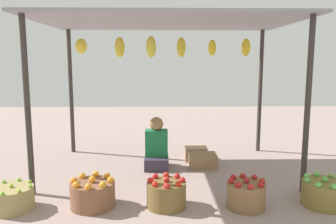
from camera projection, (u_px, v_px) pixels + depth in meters
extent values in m
plane|color=gray|center=(167.00, 168.00, 5.14)|extent=(14.00, 14.00, 0.00)
cylinder|color=#38332D|center=(27.00, 107.00, 3.98)|extent=(0.07, 0.07, 2.16)
cylinder|color=#38332D|center=(308.00, 106.00, 4.05)|extent=(0.07, 0.07, 2.16)
cylinder|color=#38332D|center=(71.00, 92.00, 5.91)|extent=(0.07, 0.07, 2.16)
cylinder|color=#38332D|center=(260.00, 92.00, 5.98)|extent=(0.07, 0.07, 2.16)
cube|color=gray|center=(167.00, 22.00, 4.82)|extent=(3.65, 2.26, 0.04)
ellipsoid|color=yellow|center=(81.00, 46.00, 4.67)|extent=(0.16, 0.16, 0.21)
ellipsoid|color=yellow|center=(120.00, 47.00, 5.02)|extent=(0.15, 0.15, 0.30)
ellipsoid|color=yellow|center=(151.00, 47.00, 4.92)|extent=(0.15, 0.15, 0.31)
ellipsoid|color=gold|center=(181.00, 47.00, 5.02)|extent=(0.13, 0.13, 0.29)
ellipsoid|color=yellow|center=(212.00, 48.00, 5.20)|extent=(0.12, 0.12, 0.24)
ellipsoid|color=yellow|center=(246.00, 47.00, 5.07)|extent=(0.13, 0.13, 0.26)
cube|color=#393041|center=(157.00, 162.00, 5.14)|extent=(0.36, 0.44, 0.18)
cube|color=#1C6E3B|center=(156.00, 143.00, 5.15)|extent=(0.34, 0.22, 0.40)
sphere|color=#967046|center=(156.00, 124.00, 5.10)|extent=(0.21, 0.21, 0.21)
cylinder|color=#9C8853|center=(12.00, 198.00, 3.69)|extent=(0.47, 0.47, 0.25)
sphere|color=#95C02F|center=(11.00, 186.00, 3.67)|extent=(0.04, 0.04, 0.04)
sphere|color=#94BF3A|center=(30.00, 186.00, 3.67)|extent=(0.04, 0.04, 0.04)
sphere|color=#8EC236|center=(30.00, 181.00, 3.82)|extent=(0.04, 0.04, 0.04)
sphere|color=#88C42F|center=(19.00, 180.00, 3.87)|extent=(0.04, 0.04, 0.04)
sphere|color=#8BCB39|center=(4.00, 182.00, 3.81)|extent=(0.04, 0.04, 0.04)
sphere|color=#83C936|center=(2.00, 194.00, 3.46)|extent=(0.04, 0.04, 0.04)
sphere|color=#94BE37|center=(19.00, 191.00, 3.53)|extent=(0.04, 0.04, 0.04)
cylinder|color=brown|center=(93.00, 194.00, 3.77)|extent=(0.50, 0.50, 0.28)
sphere|color=orange|center=(92.00, 180.00, 3.74)|extent=(0.08, 0.08, 0.08)
sphere|color=orange|center=(110.00, 180.00, 3.74)|extent=(0.08, 0.08, 0.08)
sphere|color=orange|center=(107.00, 176.00, 3.89)|extent=(0.08, 0.08, 0.08)
sphere|color=orange|center=(96.00, 174.00, 3.94)|extent=(0.08, 0.08, 0.08)
sphere|color=orange|center=(82.00, 176.00, 3.88)|extent=(0.08, 0.08, 0.08)
sphere|color=orange|center=(74.00, 180.00, 3.74)|extent=(0.08, 0.08, 0.08)
sphere|color=orange|center=(76.00, 185.00, 3.60)|extent=(0.08, 0.08, 0.08)
sphere|color=orange|center=(88.00, 187.00, 3.54)|extent=(0.08, 0.08, 0.08)
sphere|color=orange|center=(103.00, 185.00, 3.60)|extent=(0.08, 0.08, 0.08)
cylinder|color=brown|center=(166.00, 194.00, 3.76)|extent=(0.44, 0.44, 0.29)
sphere|color=red|center=(166.00, 180.00, 3.73)|extent=(0.07, 0.07, 0.07)
sphere|color=red|center=(182.00, 180.00, 3.74)|extent=(0.07, 0.07, 0.07)
sphere|color=red|center=(177.00, 176.00, 3.86)|extent=(0.07, 0.07, 0.07)
sphere|color=red|center=(166.00, 175.00, 3.91)|extent=(0.07, 0.07, 0.07)
sphere|color=red|center=(155.00, 176.00, 3.85)|extent=(0.07, 0.07, 0.07)
sphere|color=red|center=(150.00, 180.00, 3.73)|extent=(0.07, 0.07, 0.07)
sphere|color=red|center=(155.00, 184.00, 3.61)|extent=(0.07, 0.07, 0.07)
sphere|color=red|center=(167.00, 186.00, 3.56)|extent=(0.07, 0.07, 0.07)
sphere|color=red|center=(178.00, 184.00, 3.61)|extent=(0.07, 0.07, 0.07)
cylinder|color=brown|center=(246.00, 195.00, 3.73)|extent=(0.43, 0.43, 0.29)
sphere|color=#AB212C|center=(247.00, 180.00, 3.71)|extent=(0.07, 0.07, 0.07)
sphere|color=red|center=(262.00, 181.00, 3.71)|extent=(0.07, 0.07, 0.07)
sphere|color=#B02327|center=(254.00, 177.00, 3.83)|extent=(0.07, 0.07, 0.07)
sphere|color=red|center=(243.00, 176.00, 3.88)|extent=(0.07, 0.07, 0.07)
sphere|color=red|center=(233.00, 177.00, 3.83)|extent=(0.07, 0.07, 0.07)
sphere|color=#AC201C|center=(231.00, 181.00, 3.70)|extent=(0.07, 0.07, 0.07)
sphere|color=#B0171E|center=(238.00, 185.00, 3.59)|extent=(0.07, 0.07, 0.07)
sphere|color=red|center=(251.00, 187.00, 3.54)|extent=(0.07, 0.07, 0.07)
sphere|color=#B31A1A|center=(261.00, 185.00, 3.59)|extent=(0.07, 0.07, 0.07)
cylinder|color=olive|center=(324.00, 194.00, 3.79)|extent=(0.48, 0.48, 0.28)
sphere|color=#63BB43|center=(325.00, 180.00, 3.77)|extent=(0.07, 0.07, 0.07)
sphere|color=#73AA4F|center=(331.00, 176.00, 3.92)|extent=(0.07, 0.07, 0.07)
sphere|color=#69BA4C|center=(317.00, 174.00, 3.97)|extent=(0.07, 0.07, 0.07)
sphere|color=#69B64E|center=(307.00, 176.00, 3.91)|extent=(0.07, 0.07, 0.07)
sphere|color=#66A950|center=(307.00, 180.00, 3.77)|extent=(0.07, 0.07, 0.07)
sphere|color=#63BB46|center=(318.00, 185.00, 3.63)|extent=(0.07, 0.07, 0.07)
sphere|color=#62BC4E|center=(334.00, 187.00, 3.57)|extent=(0.07, 0.07, 0.07)
cube|color=olive|center=(203.00, 160.00, 5.20)|extent=(0.41, 0.35, 0.20)
cube|color=tan|center=(196.00, 153.00, 5.55)|extent=(0.36, 0.29, 0.22)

